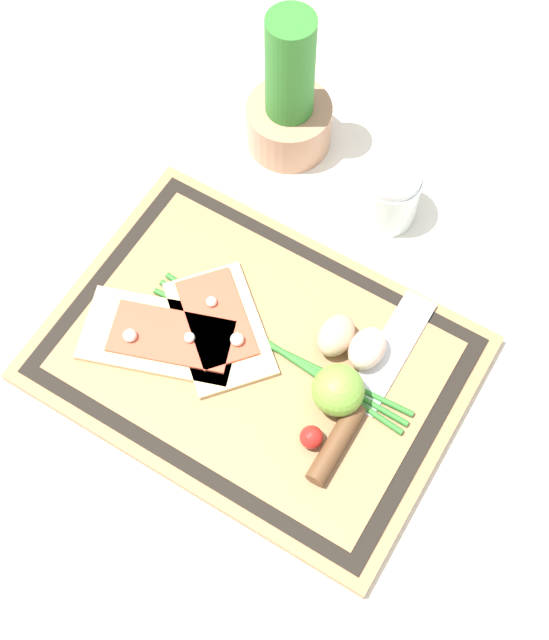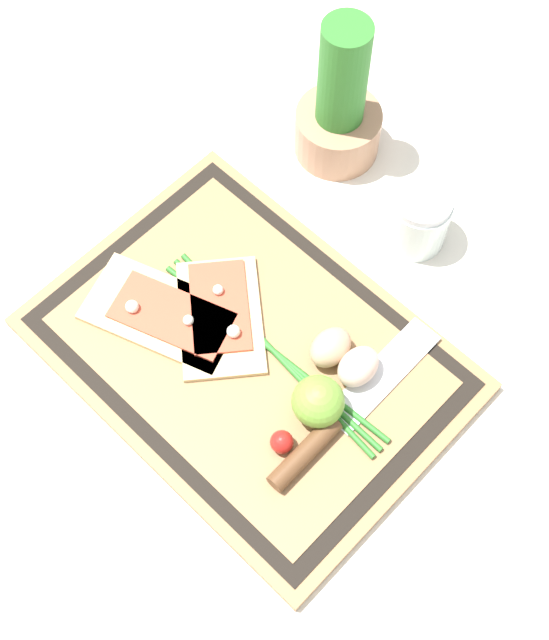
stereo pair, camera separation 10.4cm
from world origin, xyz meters
name	(u,v)px [view 2 (the right image)]	position (x,y,z in m)	size (l,w,h in m)	color
ground_plane	(249,357)	(0.00, 0.00, 0.00)	(6.00, 6.00, 0.00)	silver
cutting_board	(249,354)	(0.00, 0.00, 0.01)	(0.48, 0.35, 0.02)	#997047
pizza_slice_near	(164,313)	(-0.10, -0.04, 0.02)	(0.20, 0.15, 0.02)	#DBBC7F
pizza_slice_far	(221,315)	(-0.05, 0.01, 0.02)	(0.18, 0.17, 0.02)	#DBBC7F
knife	(328,429)	(0.13, -0.01, 0.03)	(0.04, 0.27, 0.02)	silver
egg_brown	(330,347)	(0.07, 0.06, 0.04)	(0.04, 0.05, 0.04)	tan
egg_pink	(358,367)	(0.11, 0.07, 0.04)	(0.04, 0.05, 0.04)	beige
lime	(316,403)	(0.11, 0.00, 0.05)	(0.06, 0.06, 0.06)	#70A838
cherry_tomato_red	(282,442)	(0.11, -0.06, 0.03)	(0.03, 0.03, 0.03)	red
scallion_bunch	(273,351)	(0.02, 0.02, 0.02)	(0.34, 0.04, 0.01)	#2D7528
herb_pot	(340,111)	(-0.13, 0.30, 0.08)	(0.11, 0.11, 0.22)	#AD7A5B
sauce_jar	(418,220)	(0.03, 0.26, 0.04)	(0.08, 0.08, 0.09)	silver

